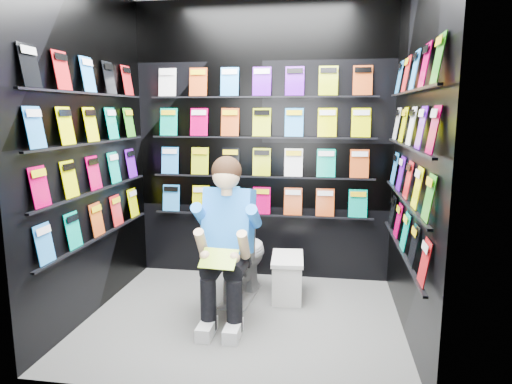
# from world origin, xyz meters

# --- Properties ---
(floor) EXTENTS (2.40, 2.40, 0.00)m
(floor) POSITION_xyz_m (0.00, 0.00, 0.00)
(floor) COLOR #565653
(floor) RESTS_ON ground
(wall_back) EXTENTS (2.40, 0.04, 2.60)m
(wall_back) POSITION_xyz_m (0.00, 1.00, 1.30)
(wall_back) COLOR black
(wall_back) RESTS_ON floor
(wall_front) EXTENTS (2.40, 0.04, 2.60)m
(wall_front) POSITION_xyz_m (0.00, -1.00, 1.30)
(wall_front) COLOR black
(wall_front) RESTS_ON floor
(wall_left) EXTENTS (0.04, 2.00, 2.60)m
(wall_left) POSITION_xyz_m (-1.20, 0.00, 1.30)
(wall_left) COLOR black
(wall_left) RESTS_ON floor
(wall_right) EXTENTS (0.04, 2.00, 2.60)m
(wall_right) POSITION_xyz_m (1.20, 0.00, 1.30)
(wall_right) COLOR black
(wall_right) RESTS_ON floor
(comics_back) EXTENTS (2.10, 0.06, 1.37)m
(comics_back) POSITION_xyz_m (0.00, 0.97, 1.31)
(comics_back) COLOR #C74B1A
(comics_back) RESTS_ON wall_back
(comics_left) EXTENTS (0.06, 1.70, 1.37)m
(comics_left) POSITION_xyz_m (-1.17, 0.00, 1.31)
(comics_left) COLOR #C74B1A
(comics_left) RESTS_ON wall_left
(comics_right) EXTENTS (0.06, 1.70, 1.37)m
(comics_right) POSITION_xyz_m (1.17, 0.00, 1.31)
(comics_right) COLOR #C74B1A
(comics_right) RESTS_ON wall_right
(toilet) EXTENTS (0.48, 0.78, 0.73)m
(toilet) POSITION_xyz_m (-0.11, 0.43, 0.37)
(toilet) COLOR white
(toilet) RESTS_ON floor
(longbox) EXTENTS (0.27, 0.46, 0.33)m
(longbox) POSITION_xyz_m (0.30, 0.48, 0.17)
(longbox) COLOR silver
(longbox) RESTS_ON floor
(longbox_lid) EXTENTS (0.30, 0.48, 0.03)m
(longbox_lid) POSITION_xyz_m (0.30, 0.48, 0.35)
(longbox_lid) COLOR silver
(longbox_lid) RESTS_ON longbox
(reader) EXTENTS (0.56, 0.77, 1.35)m
(reader) POSITION_xyz_m (-0.11, 0.05, 0.76)
(reader) COLOR blue
(reader) RESTS_ON toilet
(held_comic) EXTENTS (0.27, 0.17, 0.11)m
(held_comic) POSITION_xyz_m (-0.11, -0.30, 0.58)
(held_comic) COLOR green
(held_comic) RESTS_ON reader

